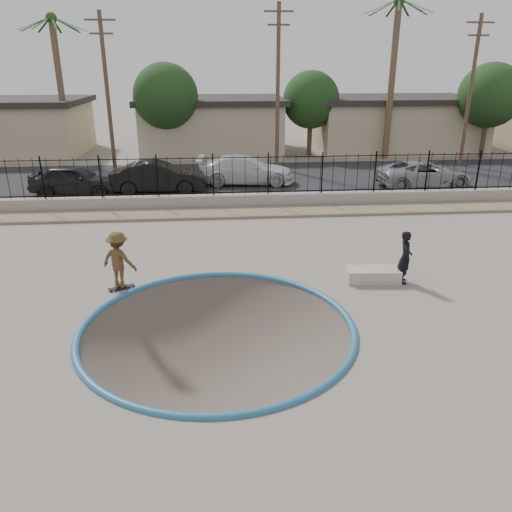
{
  "coord_description": "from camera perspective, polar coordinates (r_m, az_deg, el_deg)",
  "views": [
    {
      "loc": [
        0.02,
        -12.12,
        6.26
      ],
      "look_at": [
        1.23,
        2.0,
        0.76
      ],
      "focal_mm": 35.0,
      "sensor_mm": 36.0,
      "label": 1
    }
  ],
  "objects": [
    {
      "name": "street",
      "position": [
        29.78,
        -4.9,
        9.02
      ],
      "size": [
        90.0,
        8.0,
        0.04
      ],
      "primitive_type": "cube",
      "color": "black",
      "rests_on": "ground"
    },
    {
      "name": "house_east",
      "position": [
        41.3,
        15.41,
        14.51
      ],
      "size": [
        12.6,
        8.6,
        3.9
      ],
      "color": "tan",
      "rests_on": "ground"
    },
    {
      "name": "utility_pole_left",
      "position": [
        31.74,
        -16.63,
        17.55
      ],
      "size": [
        1.7,
        0.24,
        9.0
      ],
      "color": "#473323",
      "rests_on": "ground"
    },
    {
      "name": "rock_strip",
      "position": [
        22.21,
        -4.78,
        4.89
      ],
      "size": [
        42.0,
        1.6,
        0.11
      ],
      "primitive_type": "cube",
      "color": "#9C8566",
      "rests_on": "ground"
    },
    {
      "name": "coping_ring",
      "position": [
        12.76,
        -4.41,
        -8.25
      ],
      "size": [
        7.04,
        7.04,
        0.2
      ],
      "primitive_type": "torus",
      "color": "#296185",
      "rests_on": "ground"
    },
    {
      "name": "concrete_ledge",
      "position": [
        15.7,
        13.22,
        -2.11
      ],
      "size": [
        1.65,
        0.83,
        0.4
      ],
      "primitive_type": "cube",
      "rotation": [
        0.0,
        0.0,
        -0.08
      ],
      "color": "#ADA499",
      "rests_on": "ground"
    },
    {
      "name": "house_center",
      "position": [
        38.86,
        -5.08,
        14.79
      ],
      "size": [
        10.6,
        8.6,
        3.9
      ],
      "color": "tan",
      "rests_on": "ground"
    },
    {
      "name": "house_west",
      "position": [
        41.66,
        -26.76,
        13.11
      ],
      "size": [
        11.6,
        8.6,
        3.9
      ],
      "color": "tan",
      "rests_on": "ground"
    },
    {
      "name": "car_a",
      "position": [
        27.02,
        -19.96,
        8.25
      ],
      "size": [
        4.53,
        2.09,
        1.5
      ],
      "primitive_type": "imported",
      "rotation": [
        0.0,
        0.0,
        1.5
      ],
      "color": "black",
      "rests_on": "street"
    },
    {
      "name": "street_tree_left",
      "position": [
        35.31,
        -10.29,
        17.51
      ],
      "size": [
        4.32,
        4.32,
        6.36
      ],
      "color": "#473323",
      "rests_on": "ground"
    },
    {
      "name": "skateboard",
      "position": [
        15.32,
        -15.1,
        -3.48
      ],
      "size": [
        0.78,
        0.48,
        0.07
      ],
      "rotation": [
        0.0,
        0.0,
        0.41
      ],
      "color": "black",
      "rests_on": "ground"
    },
    {
      "name": "skater",
      "position": [
        15.02,
        -15.38,
        -0.75
      ],
      "size": [
        1.25,
        1.02,
        1.68
      ],
      "primitive_type": "imported",
      "rotation": [
        0.0,
        0.0,
        2.72
      ],
      "color": "brown",
      "rests_on": "ground"
    },
    {
      "name": "utility_pole_right",
      "position": [
        35.02,
        23.32,
        17.02
      ],
      "size": [
        1.7,
        0.24,
        9.0
      ],
      "color": "#473323",
      "rests_on": "ground"
    },
    {
      "name": "street_tree_right",
      "position": [
        39.1,
        25.21,
        16.26
      ],
      "size": [
        4.32,
        4.32,
        6.36
      ],
      "color": "#473323",
      "rests_on": "ground"
    },
    {
      "name": "car_b",
      "position": [
        26.25,
        -11.07,
        8.85
      ],
      "size": [
        4.77,
        1.67,
        1.57
      ],
      "primitive_type": "imported",
      "rotation": [
        0.0,
        0.0,
        1.57
      ],
      "color": "black",
      "rests_on": "street"
    },
    {
      "name": "videographer",
      "position": [
        15.63,
        16.7,
        -0.13
      ],
      "size": [
        0.49,
        0.66,
        1.63
      ],
      "primitive_type": "imported",
      "rotation": [
        0.0,
        0.0,
        1.38
      ],
      "color": "black",
      "rests_on": "ground"
    },
    {
      "name": "retaining_wall",
      "position": [
        23.2,
        -4.82,
        6.23
      ],
      "size": [
        42.0,
        0.45,
        0.6
      ],
      "primitive_type": "cube",
      "color": "gray",
      "rests_on": "ground"
    },
    {
      "name": "palm_right",
      "position": [
        36.18,
        15.61,
        22.18
      ],
      "size": [
        2.3,
        2.3,
        10.3
      ],
      "color": "brown",
      "rests_on": "ground"
    },
    {
      "name": "car_c",
      "position": [
        27.72,
        -1.18,
        9.83
      ],
      "size": [
        5.41,
        2.55,
        1.53
      ],
      "primitive_type": "imported",
      "rotation": [
        0.0,
        0.0,
        1.49
      ],
      "color": "silver",
      "rests_on": "street"
    },
    {
      "name": "bowl_pit",
      "position": [
        12.76,
        -4.41,
        -8.25
      ],
      "size": [
        6.84,
        6.84,
        1.8
      ],
      "primitive_type": null,
      "color": "#494038",
      "rests_on": "ground"
    },
    {
      "name": "utility_pole_mid",
      "position": [
        31.4,
        2.51,
        18.8
      ],
      "size": [
        1.7,
        0.24,
        9.5
      ],
      "color": "#473323",
      "rests_on": "ground"
    },
    {
      "name": "street_tree_mid",
      "position": [
        36.87,
        6.3,
        17.31
      ],
      "size": [
        3.96,
        3.96,
        5.83
      ],
      "color": "#473323",
      "rests_on": "ground"
    },
    {
      "name": "fence",
      "position": [
        22.92,
        -4.92,
        9.13
      ],
      "size": [
        40.0,
        0.04,
        1.8
      ],
      "color": "black",
      "rests_on": "retaining_wall"
    },
    {
      "name": "ground",
      "position": [
        25.22,
        -4.75,
        4.15
      ],
      "size": [
        120.0,
        120.0,
        2.2
      ],
      "primitive_type": "cube",
      "color": "slate",
      "rests_on": "ground"
    },
    {
      "name": "car_d",
      "position": [
        28.43,
        18.71,
        8.89
      ],
      "size": [
        5.22,
        2.73,
        1.4
      ],
      "primitive_type": "imported",
      "rotation": [
        0.0,
        0.0,
        1.65
      ],
      "color": "#919599",
      "rests_on": "street"
    },
    {
      "name": "palm_mid",
      "position": [
        37.49,
        -21.85,
        20.45
      ],
      "size": [
        2.3,
        2.3,
        9.3
      ],
      "color": "brown",
      "rests_on": "ground"
    }
  ]
}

